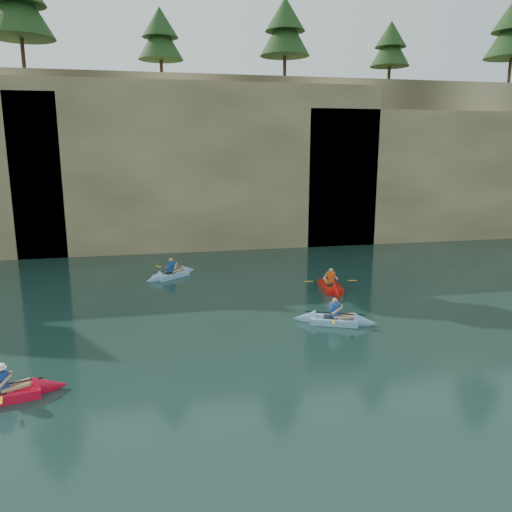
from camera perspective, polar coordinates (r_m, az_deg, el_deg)
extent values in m
plane|color=black|center=(13.51, -3.04, -18.33)|extent=(160.00, 160.00, 0.00)
cube|color=tan|center=(41.53, -9.81, 10.93)|extent=(70.00, 16.00, 12.00)
cube|color=tan|center=(34.31, -5.86, 10.28)|extent=(24.00, 2.40, 11.40)
cube|color=tan|center=(41.60, 23.07, 8.65)|extent=(26.00, 2.40, 9.84)
cube|color=black|center=(33.93, -15.72, 2.90)|extent=(3.50, 1.00, 3.20)
cube|color=black|center=(35.75, 7.28, 4.78)|extent=(5.00, 1.00, 4.50)
cube|color=red|center=(16.03, -26.97, -13.94)|extent=(2.79, 1.42, 0.30)
cone|color=red|center=(16.00, -22.36, -13.54)|extent=(1.10, 0.99, 0.80)
cube|color=#1B3F97|center=(15.86, -27.12, -12.58)|extent=(0.39, 0.30, 0.51)
sphere|color=tan|center=(15.71, -27.25, -11.37)|extent=(0.21, 0.21, 0.21)
cylinder|color=black|center=(15.90, -27.07, -12.99)|extent=(2.08, 0.52, 0.04)
cube|color=yellow|center=(16.79, -27.00, -11.65)|extent=(0.17, 0.43, 0.02)
cube|color=yellow|center=(15.03, -27.15, -14.49)|extent=(0.17, 0.43, 0.02)
cube|color=#7DAED1|center=(20.28, 8.94, -7.24)|extent=(2.68, 1.76, 0.29)
cone|color=#7DAED1|center=(20.28, 12.37, -7.38)|extent=(1.14, 1.08, 0.79)
cone|color=#7DAED1|center=(20.35, 5.53, -7.07)|extent=(1.14, 1.08, 0.79)
cube|color=black|center=(20.25, 8.53, -6.91)|extent=(0.70, 0.67, 0.04)
cube|color=#1C3F9C|center=(20.14, 8.98, -6.10)|extent=(0.42, 0.36, 0.53)
sphere|color=tan|center=(20.03, 9.02, -5.07)|extent=(0.22, 0.22, 0.22)
cylinder|color=black|center=(20.19, 8.97, -6.47)|extent=(2.17, 0.95, 0.04)
cube|color=yellow|center=(21.20, 9.09, -5.55)|extent=(0.24, 0.42, 0.02)
cube|color=yellow|center=(19.18, 8.84, -7.49)|extent=(0.24, 0.42, 0.02)
cube|color=red|center=(24.96, 8.50, -3.47)|extent=(1.18, 2.88, 0.29)
cone|color=red|center=(26.20, 7.84, -2.69)|extent=(0.92, 1.08, 0.81)
cone|color=red|center=(23.74, 9.23, -4.33)|extent=(0.92, 1.08, 0.81)
cube|color=black|center=(24.79, 8.59, -3.30)|extent=(0.57, 0.61, 0.04)
cube|color=#D65212|center=(24.85, 8.53, -2.51)|extent=(0.28, 0.39, 0.54)
sphere|color=tan|center=(24.75, 8.56, -1.65)|extent=(0.23, 0.23, 0.23)
cylinder|color=black|center=(24.89, 8.52, -2.83)|extent=(0.33, 2.37, 0.04)
cube|color=yellow|center=(24.66, 6.05, -2.91)|extent=(0.43, 0.13, 0.02)
cube|color=yellow|center=(25.16, 10.94, -2.76)|extent=(0.43, 0.13, 0.02)
cube|color=#84B1DD|center=(27.38, -9.65, -2.10)|extent=(2.60, 2.31, 0.29)
cone|color=#84B1DD|center=(28.19, -7.73, -1.62)|extent=(1.23, 1.21, 0.80)
cone|color=#84B1DD|center=(26.61, -11.68, -2.61)|extent=(1.23, 1.21, 0.80)
cube|color=black|center=(27.26, -9.89, -1.92)|extent=(0.74, 0.73, 0.04)
cube|color=navy|center=(27.28, -9.68, -1.23)|extent=(0.43, 0.41, 0.53)
sphere|color=tan|center=(27.20, -9.71, -0.45)|extent=(0.22, 0.22, 0.22)
cylinder|color=black|center=(27.31, -9.67, -1.52)|extent=(1.86, 1.50, 0.04)
cube|color=yellow|center=(28.12, -11.11, -1.18)|extent=(0.32, 0.38, 0.02)
cube|color=yellow|center=(26.53, -8.14, -1.88)|extent=(0.32, 0.38, 0.02)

